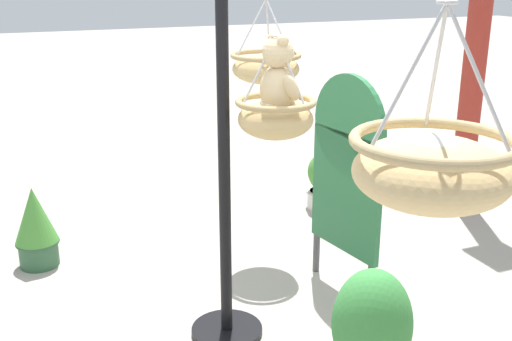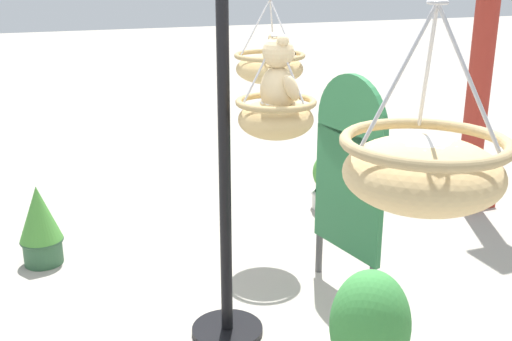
{
  "view_description": "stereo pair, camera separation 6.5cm",
  "coord_description": "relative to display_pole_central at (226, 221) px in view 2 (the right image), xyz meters",
  "views": [
    {
      "loc": [
        3.01,
        -1.13,
        2.18
      ],
      "look_at": [
        -0.02,
        0.08,
        1.11
      ],
      "focal_mm": 43.9,
      "sensor_mm": 36.0,
      "label": 1
    },
    {
      "loc": [
        3.04,
        -1.07,
        2.18
      ],
      "look_at": [
        -0.02,
        0.08,
        1.11
      ],
      "focal_mm": 43.9,
      "sensor_mm": 36.0,
      "label": 2
    }
  ],
  "objects": [
    {
      "name": "hanging_basket_with_teddy",
      "position": [
        0.15,
        0.25,
        0.64
      ],
      "size": [
        0.44,
        0.44,
        0.56
      ],
      "color": "tan"
    },
    {
      "name": "potted_plant_trailing_ivy",
      "position": [
        -1.67,
        1.57,
        -0.49
      ],
      "size": [
        0.37,
        0.37,
        0.57
      ],
      "color": "beige",
      "rests_on": "ground"
    },
    {
      "name": "greenhouse_pillar_far_back",
      "position": [
        -1.31,
        2.85,
        0.55
      ],
      "size": [
        0.4,
        0.4,
        2.71
      ],
      "color": "#9E2D23",
      "rests_on": "ground"
    },
    {
      "name": "display_pole_central",
      "position": [
        0.0,
        0.0,
        0.0
      ],
      "size": [
        0.44,
        0.44,
        2.44
      ],
      "color": "black",
      "rests_on": "ground"
    },
    {
      "name": "potted_plant_conical_shrub",
      "position": [
        -2.25,
        2.02,
        -0.39
      ],
      "size": [
        0.35,
        0.35,
        0.72
      ],
      "color": "#BC6042",
      "rests_on": "ground"
    },
    {
      "name": "hanging_basket_right_low",
      "position": [
        1.74,
        0.07,
        0.84
      ],
      "size": [
        0.51,
        0.51,
        0.61
      ],
      "color": "tan"
    },
    {
      "name": "hanging_basket_left_high",
      "position": [
        -1.1,
        0.72,
        0.7
      ],
      "size": [
        0.53,
        0.53,
        0.62
      ],
      "color": "tan"
    },
    {
      "name": "display_sign_board",
      "position": [
        -0.25,
        0.95,
        0.14
      ],
      "size": [
        0.68,
        0.16,
        1.53
      ],
      "color": "#286B3D",
      "rests_on": "ground"
    },
    {
      "name": "teddy_bear",
      "position": [
        0.15,
        0.27,
        0.83
      ],
      "size": [
        0.3,
        0.26,
        0.44
      ],
      "color": "#D1B789"
    },
    {
      "name": "potted_plant_flowering_red",
      "position": [
        -1.42,
        -1.02,
        -0.44
      ],
      "size": [
        0.32,
        0.32,
        0.63
      ],
      "color": "#2D5638",
      "rests_on": "ground"
    }
  ]
}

